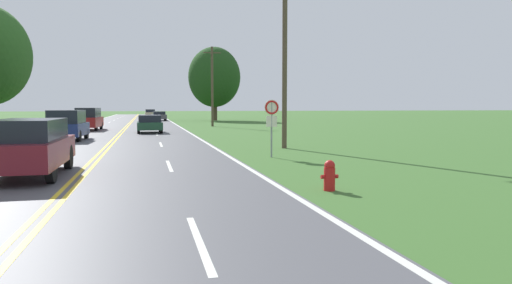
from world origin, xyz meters
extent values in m
cube|color=silver|center=(2.65, 7.50, 0.01)|extent=(0.12, 3.00, 0.00)
cube|color=silver|center=(2.65, 16.50, 0.01)|extent=(0.12, 3.00, 0.00)
cube|color=silver|center=(2.65, 25.50, 0.01)|extent=(0.12, 3.00, 0.00)
cube|color=silver|center=(2.65, 34.50, 0.01)|extent=(0.12, 3.00, 0.00)
cube|color=silver|center=(2.65, 43.50, 0.01)|extent=(0.12, 3.00, 0.00)
cube|color=silver|center=(2.65, 52.50, 0.01)|extent=(0.12, 3.00, 0.00)
cube|color=silver|center=(2.65, 61.50, 0.01)|extent=(0.12, 3.00, 0.00)
cube|color=silver|center=(2.65, 70.50, 0.01)|extent=(0.12, 3.00, 0.00)
cube|color=silver|center=(2.65, 79.50, 0.01)|extent=(0.12, 3.00, 0.00)
cube|color=silver|center=(2.65, 88.50, 0.01)|extent=(0.12, 3.00, 0.00)
cube|color=silver|center=(2.65, 97.50, 0.01)|extent=(0.12, 3.00, 0.00)
cube|color=silver|center=(2.65, 106.50, 0.01)|extent=(0.12, 3.00, 0.00)
cube|color=silver|center=(-2.65, 25.50, 0.01)|extent=(0.12, 3.00, 0.00)
cube|color=silver|center=(-2.65, 34.50, 0.01)|extent=(0.12, 3.00, 0.00)
cube|color=silver|center=(-2.65, 43.50, 0.01)|extent=(0.12, 3.00, 0.00)
cube|color=silver|center=(-2.65, 52.50, 0.01)|extent=(0.12, 3.00, 0.00)
cube|color=silver|center=(-2.65, 61.50, 0.01)|extent=(0.12, 3.00, 0.00)
cube|color=silver|center=(-2.65, 70.50, 0.01)|extent=(0.12, 3.00, 0.00)
cube|color=silver|center=(-2.65, 79.50, 0.01)|extent=(0.12, 3.00, 0.00)
cube|color=silver|center=(-2.65, 88.50, 0.01)|extent=(0.12, 3.00, 0.00)
cube|color=silver|center=(-2.65, 97.50, 0.01)|extent=(0.12, 3.00, 0.00)
cube|color=silver|center=(-2.65, 106.50, 0.01)|extent=(0.12, 3.00, 0.00)
cylinder|color=red|center=(6.20, 10.99, 0.28)|extent=(0.27, 0.27, 0.56)
sphere|color=red|center=(6.20, 10.99, 0.62)|extent=(0.26, 0.26, 0.26)
cylinder|color=red|center=(6.38, 10.99, 0.34)|extent=(0.08, 0.10, 0.10)
cylinder|color=red|center=(6.02, 10.99, 0.34)|extent=(0.08, 0.10, 0.10)
cylinder|color=gray|center=(6.77, 18.29, 1.12)|extent=(0.07, 0.07, 2.25)
cylinder|color=silver|center=(6.77, 18.27, 2.00)|extent=(0.60, 0.02, 0.60)
torus|color=red|center=(6.77, 18.26, 2.00)|extent=(0.55, 0.07, 0.55)
cube|color=silver|center=(6.77, 18.27, 1.45)|extent=(0.44, 0.02, 0.44)
cylinder|color=brown|center=(8.44, 22.00, 4.55)|extent=(0.24, 0.24, 9.10)
cylinder|color=brown|center=(8.48, 46.93, 4.01)|extent=(0.24, 0.24, 8.02)
cube|color=brown|center=(8.48, 46.93, 7.42)|extent=(1.80, 0.12, 0.10)
cylinder|color=#473828|center=(11.49, 65.82, 1.52)|extent=(0.74, 0.74, 3.05)
ellipsoid|color=#1E4219|center=(11.49, 65.82, 6.20)|extent=(7.42, 7.42, 8.53)
cylinder|color=black|center=(-2.27, 16.57, 0.40)|extent=(0.20, 0.79, 0.79)
cylinder|color=black|center=(-0.59, 16.58, 0.40)|extent=(0.20, 0.79, 0.79)
cylinder|color=black|center=(-0.57, 13.69, 0.40)|extent=(0.20, 0.79, 0.79)
cube|color=maroon|center=(-1.42, 15.13, 0.72)|extent=(1.91, 4.67, 0.72)
cube|color=#1E232D|center=(-1.42, 15.13, 1.37)|extent=(1.67, 3.27, 0.59)
cylinder|color=black|center=(-3.52, 31.19, 0.33)|extent=(0.23, 0.68, 0.67)
cylinder|color=black|center=(-1.78, 31.11, 0.33)|extent=(0.23, 0.68, 0.67)
cylinder|color=black|center=(-3.64, 28.74, 0.33)|extent=(0.23, 0.68, 0.67)
cylinder|color=black|center=(-1.89, 28.66, 0.33)|extent=(0.23, 0.68, 0.67)
cube|color=navy|center=(-2.71, 29.92, 0.66)|extent=(2.13, 4.05, 0.73)
cube|color=#1E232D|center=(-2.71, 29.92, 1.42)|extent=(1.84, 2.85, 0.78)
cylinder|color=black|center=(3.00, 35.63, 0.31)|extent=(0.21, 0.63, 0.63)
cylinder|color=black|center=(1.34, 35.61, 0.31)|extent=(0.21, 0.63, 0.63)
cylinder|color=black|center=(2.97, 37.93, 0.31)|extent=(0.21, 0.63, 0.63)
cylinder|color=black|center=(1.31, 37.91, 0.31)|extent=(0.21, 0.63, 0.63)
cube|color=#1E472D|center=(2.16, 36.77, 0.56)|extent=(1.90, 3.74, 0.56)
cube|color=#1E232D|center=(2.16, 36.77, 1.11)|extent=(1.67, 2.62, 0.52)
cylinder|color=black|center=(-3.62, 43.58, 0.33)|extent=(0.23, 0.68, 0.67)
cylinder|color=black|center=(-2.01, 43.50, 0.33)|extent=(0.23, 0.68, 0.67)
cylinder|color=black|center=(-3.76, 40.57, 0.33)|extent=(0.23, 0.68, 0.67)
cylinder|color=black|center=(-2.14, 40.50, 0.33)|extent=(0.23, 0.68, 0.67)
cube|color=#A81E1E|center=(-2.88, 42.04, 0.71)|extent=(2.03, 4.92, 0.81)
cube|color=#1E232D|center=(-2.88, 42.04, 1.51)|extent=(1.75, 3.46, 0.80)
cylinder|color=black|center=(4.58, 65.57, 0.32)|extent=(0.21, 0.63, 0.63)
cylinder|color=black|center=(2.91, 65.55, 0.32)|extent=(0.21, 0.63, 0.63)
cylinder|color=black|center=(4.54, 68.60, 0.32)|extent=(0.21, 0.63, 0.63)
cylinder|color=black|center=(2.87, 68.57, 0.32)|extent=(0.21, 0.63, 0.63)
cube|color=#47474C|center=(3.72, 67.07, 0.59)|extent=(1.94, 4.91, 0.61)
cube|color=#1E232D|center=(3.72, 67.27, 1.10)|extent=(1.68, 2.71, 0.43)
cylinder|color=black|center=(3.51, 86.33, 0.35)|extent=(0.22, 0.71, 0.70)
cylinder|color=black|center=(1.84, 86.28, 0.35)|extent=(0.22, 0.71, 0.70)
cylinder|color=black|center=(3.46, 88.52, 0.35)|extent=(0.22, 0.71, 0.70)
cylinder|color=black|center=(1.79, 88.48, 0.35)|extent=(0.22, 0.71, 0.70)
cube|color=#C1B28E|center=(2.65, 87.40, 0.63)|extent=(1.96, 3.59, 0.64)
cube|color=#1E232D|center=(2.65, 87.40, 1.22)|extent=(1.71, 2.52, 0.53)
camera|label=1|loc=(1.90, 0.78, 2.04)|focal=32.00mm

